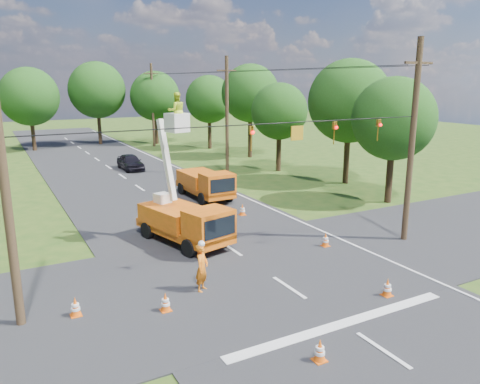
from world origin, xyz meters
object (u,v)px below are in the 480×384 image
pole_left (6,195)px  tree_far_b (97,90)px  traffic_cone_7 (214,186)px  pole_right_far (153,105)px  pole_right_near (412,141)px  traffic_cone_5 (75,307)px  traffic_cone_0 (320,351)px  tree_right_c (279,112)px  traffic_cone_4 (165,302)px  tree_right_b (350,101)px  tree_right_e (209,99)px  traffic_cone_8 (325,240)px  tree_far_a (29,97)px  traffic_cone_2 (216,220)px  second_truck (206,183)px  ground_worker (202,268)px  traffic_cone_1 (387,288)px  tree_far_c (155,96)px  tree_right_a (394,119)px  pole_right_mid (227,115)px  distant_car (130,162)px  tree_right_d (250,93)px  traffic_cone_3 (242,210)px

pole_left → tree_far_b: (12.50, 45.00, 2.31)m
traffic_cone_7 → pole_right_far: (3.85, 25.34, 4.75)m
pole_right_near → traffic_cone_5: bearing=-178.9°
traffic_cone_0 → tree_right_c: 30.11m
traffic_cone_4 → tree_right_b: size_ratio=0.07×
tree_far_b → tree_right_e: bearing=-42.8°
traffic_cone_5 → pole_left: pole_left is taller
traffic_cone_8 → tree_right_e: 35.63m
traffic_cone_5 → tree_far_a: 43.79m
traffic_cone_0 → traffic_cone_2: 13.63m
traffic_cone_8 → tree_right_c: bearing=63.5°
second_truck → traffic_cone_7: (1.54, 1.96, -0.73)m
ground_worker → traffic_cone_1: ground_worker is taller
pole_right_far → tree_far_b: (-5.50, 5.00, 1.70)m
traffic_cone_8 → tree_right_b: 16.45m
traffic_cone_0 → pole_right_near: 13.25m
traffic_cone_1 → traffic_cone_4: (-7.80, 2.88, 0.00)m
traffic_cone_0 → tree_right_e: tree_right_e is taller
tree_right_e → tree_far_a: size_ratio=0.91×
second_truck → tree_right_b: 13.05m
traffic_cone_2 → pole_left: bearing=-147.1°
ground_worker → tree_far_c: (12.59, 42.55, 5.10)m
tree_right_b → tree_far_b: size_ratio=0.93×
tree_right_a → tree_right_b: (1.50, 6.00, 0.87)m
pole_right_mid → tree_far_b: size_ratio=0.97×
traffic_cone_8 → traffic_cone_0: bearing=-129.6°
tree_right_c → tree_far_a: tree_far_a is taller
tree_far_c → distant_car: bearing=-116.3°
tree_right_d → tree_right_e: size_ratio=1.12×
traffic_cone_7 → tree_right_e: 22.96m
traffic_cone_4 → tree_right_d: tree_right_d is taller
tree_right_c → second_truck: bearing=-148.0°
distant_car → tree_far_b: (1.48, 19.16, 6.09)m
tree_right_d → tree_far_a: tree_right_d is taller
traffic_cone_3 → pole_right_mid: size_ratio=0.07×
pole_right_far → pole_left: (-18.00, -40.00, -0.61)m
ground_worker → traffic_cone_2: size_ratio=2.70×
tree_right_e → tree_far_a: 20.43m
tree_far_a → tree_far_c: (14.50, -1.00, -0.13)m
tree_right_d → tree_right_b: bearing=-89.2°
pole_left → tree_far_b: 46.76m
tree_right_a → tree_far_b: (-10.50, 39.00, 1.25)m
traffic_cone_5 → tree_right_e: 41.74m
traffic_cone_4 → traffic_cone_5: bearing=158.1°
traffic_cone_1 → traffic_cone_5: 11.39m
traffic_cone_1 → traffic_cone_4: same height
traffic_cone_8 → tree_right_a: bearing=28.0°
pole_right_far → tree_far_b: bearing=137.7°
pole_left → tree_far_c: size_ratio=0.98×
traffic_cone_7 → traffic_cone_8: size_ratio=1.00×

